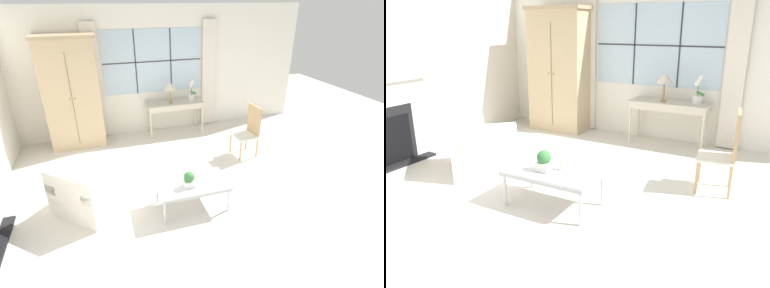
# 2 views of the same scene
# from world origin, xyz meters

# --- Properties ---
(ground_plane) EXTENTS (14.00, 14.00, 0.00)m
(ground_plane) POSITION_xyz_m (0.00, 0.00, 0.00)
(ground_plane) COLOR silver
(wall_back_windowed) EXTENTS (7.20, 0.14, 2.80)m
(wall_back_windowed) POSITION_xyz_m (0.00, 3.02, 1.40)
(wall_back_windowed) COLOR white
(wall_back_windowed) RESTS_ON ground_plane
(armoire) EXTENTS (1.16, 0.61, 2.29)m
(armoire) POSITION_xyz_m (-1.77, 2.67, 1.15)
(armoire) COLOR tan
(armoire) RESTS_ON ground_plane
(console_table) EXTENTS (1.30, 0.51, 0.75)m
(console_table) POSITION_xyz_m (0.38, 2.68, 0.66)
(console_table) COLOR beige
(console_table) RESTS_ON ground_plane
(table_lamp) EXTENTS (0.27, 0.27, 0.49)m
(table_lamp) POSITION_xyz_m (0.28, 2.64, 1.14)
(table_lamp) COLOR #9E7F47
(table_lamp) RESTS_ON console_table
(potted_orchid) EXTENTS (0.18, 0.14, 0.48)m
(potted_orchid) POSITION_xyz_m (0.81, 2.73, 0.93)
(potted_orchid) COLOR white
(potted_orchid) RESTS_ON console_table
(armchair_upholstered) EXTENTS (1.28, 1.28, 0.76)m
(armchair_upholstered) POSITION_xyz_m (-1.55, 0.29, 0.26)
(armchair_upholstered) COLOR silver
(armchair_upholstered) RESTS_ON ground_plane
(side_chair_wooden) EXTENTS (0.49, 0.49, 1.03)m
(side_chair_wooden) POSITION_xyz_m (1.51, 1.15, 0.56)
(side_chair_wooden) COLOR white
(side_chair_wooden) RESTS_ON ground_plane
(coffee_table) EXTENTS (1.07, 0.62, 0.44)m
(coffee_table) POSITION_xyz_m (-0.11, -0.16, 0.39)
(coffee_table) COLOR silver
(coffee_table) RESTS_ON ground_plane
(potted_plant_small) EXTENTS (0.16, 0.16, 0.24)m
(potted_plant_small) POSITION_xyz_m (-0.18, -0.24, 0.55)
(potted_plant_small) COLOR white
(potted_plant_small) RESTS_ON coffee_table
(pillar_candle) EXTENTS (0.11, 0.11, 0.12)m
(pillar_candle) POSITION_xyz_m (-0.02, -0.12, 0.49)
(pillar_candle) COLOR silver
(pillar_candle) RESTS_ON coffee_table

